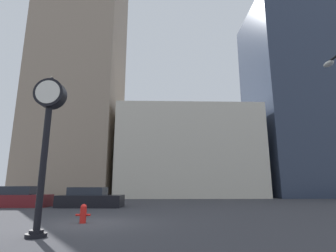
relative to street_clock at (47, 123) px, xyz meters
name	(u,v)px	position (x,y,z in m)	size (l,w,h in m)	color
ground_plane	(90,223)	(0.89, 2.86, -3.55)	(200.00, 200.00, 0.00)	#38383D
building_tall_tower	(82,72)	(-7.60, 26.86, 13.78)	(10.75, 12.00, 34.67)	gray
building_storefront_row	(187,154)	(7.34, 26.86, 2.02)	(17.64, 12.00, 11.14)	beige
building_glass_modern	(295,98)	(23.11, 26.86, 10.17)	(11.85, 12.00, 27.44)	#2D384C
street_clock	(47,123)	(0.00, 0.00, 0.00)	(0.98, 0.63, 5.18)	black
car_maroon	(21,198)	(-6.19, 11.09, -2.95)	(3.96, 1.79, 1.44)	maroon
car_black	(90,199)	(-1.20, 10.77, -2.98)	(4.57, 2.14, 1.37)	black
fire_hydrant_near	(83,213)	(0.56, 2.95, -3.17)	(0.60, 0.26, 0.76)	red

